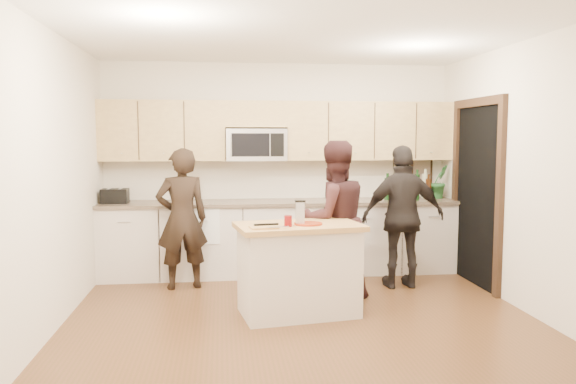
{
  "coord_description": "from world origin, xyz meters",
  "views": [
    {
      "loc": [
        -0.76,
        -5.35,
        1.73
      ],
      "look_at": [
        -0.07,
        0.35,
        1.18
      ],
      "focal_mm": 35.0,
      "sensor_mm": 36.0,
      "label": 1
    }
  ],
  "objects": [
    {
      "name": "floor",
      "position": [
        0.0,
        0.0,
        0.0
      ],
      "size": [
        4.5,
        4.5,
        0.0
      ],
      "primitive_type": "plane",
      "color": "#55311D",
      "rests_on": "ground"
    },
    {
      "name": "room_shell",
      "position": [
        0.0,
        0.0,
        1.73
      ],
      "size": [
        4.52,
        4.02,
        2.71
      ],
      "color": "beige",
      "rests_on": "ground"
    },
    {
      "name": "back_cabinetry",
      "position": [
        0.0,
        1.69,
        0.47
      ],
      "size": [
        4.5,
        0.66,
        0.94
      ],
      "color": "beige",
      "rests_on": "ground"
    },
    {
      "name": "upper_cabinetry",
      "position": [
        0.03,
        1.83,
        1.84
      ],
      "size": [
        4.5,
        0.33,
        0.75
      ],
      "color": "tan",
      "rests_on": "ground"
    },
    {
      "name": "microwave",
      "position": [
        -0.31,
        1.8,
        1.65
      ],
      "size": [
        0.76,
        0.41,
        0.4
      ],
      "color": "silver",
      "rests_on": "ground"
    },
    {
      "name": "doorway",
      "position": [
        2.23,
        0.9,
        1.16
      ],
      "size": [
        0.06,
        1.25,
        2.2
      ],
      "color": "black",
      "rests_on": "ground"
    },
    {
      "name": "framed_picture",
      "position": [
        1.95,
        1.98,
        1.28
      ],
      "size": [
        0.3,
        0.03,
        0.38
      ],
      "color": "black",
      "rests_on": "ground"
    },
    {
      "name": "dish_towel",
      "position": [
        -0.95,
        1.5,
        0.8
      ],
      "size": [
        0.34,
        0.6,
        0.48
      ],
      "color": "white",
      "rests_on": "ground"
    },
    {
      "name": "island",
      "position": [
        -0.01,
        0.01,
        0.45
      ],
      "size": [
        1.29,
        0.88,
        0.9
      ],
      "rotation": [
        0.0,
        0.0,
        0.15
      ],
      "color": "beige",
      "rests_on": "ground"
    },
    {
      "name": "red_plate",
      "position": [
        0.08,
        -0.04,
        0.91
      ],
      "size": [
        0.28,
        0.28,
        0.02
      ],
      "primitive_type": "cylinder",
      "color": "maroon",
      "rests_on": "island"
    },
    {
      "name": "box_grater",
      "position": [
        -0.0,
        -0.04,
        1.03
      ],
      "size": [
        0.1,
        0.06,
        0.22
      ],
      "color": "silver",
      "rests_on": "red_plate"
    },
    {
      "name": "drink_glass",
      "position": [
        -0.13,
        -0.13,
        0.95
      ],
      "size": [
        0.07,
        0.07,
        0.1
      ],
      "primitive_type": "cylinder",
      "color": "#680B0D",
      "rests_on": "island"
    },
    {
      "name": "cutting_board",
      "position": [
        -0.37,
        -0.22,
        0.91
      ],
      "size": [
        0.28,
        0.22,
        0.02
      ],
      "primitive_type": "cube",
      "rotation": [
        0.0,
        0.0,
        0.15
      ],
      "color": "#A87C46",
      "rests_on": "island"
    },
    {
      "name": "tongs",
      "position": [
        -0.34,
        -0.15,
        0.93
      ],
      "size": [
        0.23,
        0.07,
        0.02
      ],
      "primitive_type": "cube",
      "rotation": [
        0.0,
        0.0,
        0.15
      ],
      "color": "black",
      "rests_on": "cutting_board"
    },
    {
      "name": "knife",
      "position": [
        -0.24,
        -0.28,
        0.92
      ],
      "size": [
        0.2,
        0.05,
        0.01
      ],
      "primitive_type": "cube",
      "rotation": [
        0.0,
        0.0,
        0.15
      ],
      "color": "silver",
      "rests_on": "cutting_board"
    },
    {
      "name": "toaster",
      "position": [
        -2.05,
        1.67,
        1.03
      ],
      "size": [
        0.32,
        0.22,
        0.18
      ],
      "color": "black",
      "rests_on": "back_cabinetry"
    },
    {
      "name": "bottle_cluster",
      "position": [
        1.72,
        1.69,
        1.12
      ],
      "size": [
        0.65,
        0.36,
        0.4
      ],
      "color": "black",
      "rests_on": "back_cabinetry"
    },
    {
      "name": "orchid",
      "position": [
        2.1,
        1.72,
        1.16
      ],
      "size": [
        0.3,
        0.27,
        0.45
      ],
      "primitive_type": "imported",
      "rotation": [
        0.0,
        0.0,
        0.33
      ],
      "color": "#28652E",
      "rests_on": "back_cabinetry"
    },
    {
      "name": "woman_left",
      "position": [
        -1.21,
        1.13,
        0.81
      ],
      "size": [
        0.66,
        0.51,
        1.62
      ],
      "primitive_type": "imported",
      "rotation": [
        0.0,
        0.0,
        3.36
      ],
      "color": "black",
      "rests_on": "ground"
    },
    {
      "name": "woman_center",
      "position": [
        0.45,
        0.56,
        0.85
      ],
      "size": [
        0.96,
        0.82,
        1.71
      ],
      "primitive_type": "imported",
      "rotation": [
        0.0,
        0.0,
        3.37
      ],
      "color": "black",
      "rests_on": "ground"
    },
    {
      "name": "woman_right",
      "position": [
        1.33,
        0.86,
        0.83
      ],
      "size": [
        0.97,
        0.41,
        1.65
      ],
      "primitive_type": "imported",
      "rotation": [
        0.0,
        0.0,
        3.15
      ],
      "color": "black",
      "rests_on": "ground"
    }
  ]
}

